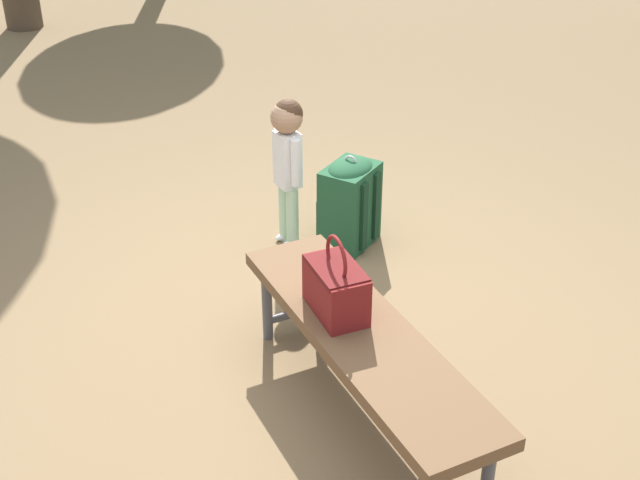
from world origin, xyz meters
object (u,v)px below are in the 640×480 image
(park_bench, at_px, (364,342))
(backpack_large, at_px, (350,200))
(child_standing, at_px, (288,150))
(handbag, at_px, (336,287))

(park_bench, bearing_deg, backpack_large, -14.85)
(park_bench, xyz_separation_m, child_standing, (1.54, -0.05, 0.20))
(park_bench, height_order, handbag, handbag)
(park_bench, xyz_separation_m, handbag, (0.16, 0.07, 0.18))
(backpack_large, bearing_deg, park_bench, 165.15)
(handbag, height_order, backpack_large, handbag)
(handbag, xyz_separation_m, child_standing, (1.38, -0.12, 0.01))
(park_bench, bearing_deg, handbag, 24.16)
(child_standing, distance_m, backpack_large, 0.47)
(park_bench, relative_size, child_standing, 1.86)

